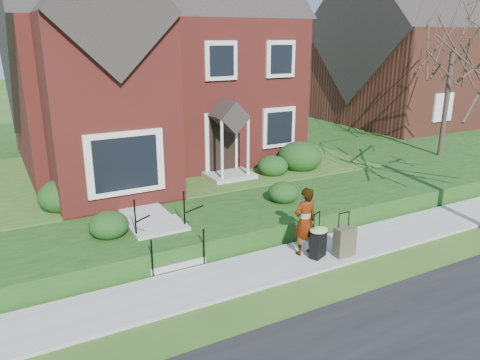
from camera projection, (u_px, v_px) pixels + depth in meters
ground at (287, 263)px, 11.59m from camera, size 120.00×120.00×0.00m
sidewalk at (287, 262)px, 11.58m from camera, size 60.00×1.60×0.08m
terrace at (228, 147)px, 22.47m from camera, size 44.00×20.00×0.60m
walkway at (129, 197)px, 14.45m from camera, size 1.20×6.00×0.06m
main_house at (146, 40)px, 18.00m from camera, size 10.40×10.20×9.40m
neighbour_house at (414, 39)px, 26.59m from camera, size 9.40×8.00×9.20m
front_steps at (164, 239)px, 11.85m from camera, size 1.40×2.02×1.50m
foundation_shrubs at (220, 172)px, 15.50m from camera, size 10.03×4.15×1.15m
woman at (305, 221)px, 11.69m from camera, size 0.66×0.45×1.77m
suitcase_black at (318, 240)px, 11.63m from camera, size 0.60×0.56×1.18m
suitcase_olive at (345, 242)px, 11.73m from camera, size 0.53×0.31×1.14m
tree_gap at (454, 41)px, 18.29m from camera, size 4.62×4.62×6.60m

